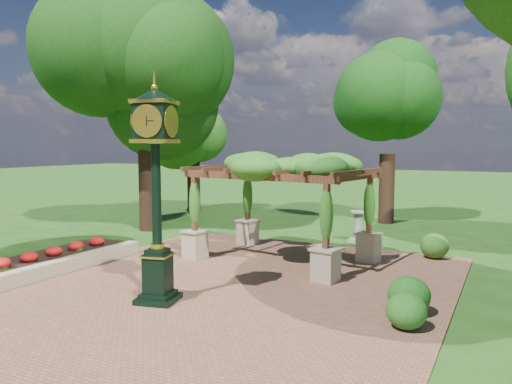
% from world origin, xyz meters
% --- Properties ---
extents(ground, '(120.00, 120.00, 0.00)m').
position_xyz_m(ground, '(0.00, 0.00, 0.00)').
color(ground, '#1E4714').
rests_on(ground, ground).
extents(brick_plaza, '(10.00, 12.00, 0.04)m').
position_xyz_m(brick_plaza, '(0.00, 1.00, 0.02)').
color(brick_plaza, brown).
rests_on(brick_plaza, ground).
extents(border_wall, '(0.35, 5.00, 0.40)m').
position_xyz_m(border_wall, '(-4.60, 0.50, 0.20)').
color(border_wall, '#C6B793').
rests_on(border_wall, ground).
extents(flower_bed, '(1.50, 5.00, 0.36)m').
position_xyz_m(flower_bed, '(-5.50, 0.50, 0.18)').
color(flower_bed, red).
rests_on(flower_bed, ground).
extents(pedestal_clock, '(1.10, 1.10, 4.66)m').
position_xyz_m(pedestal_clock, '(-0.77, -0.63, 2.79)').
color(pedestal_clock, black).
rests_on(pedestal_clock, brick_plaza).
extents(pergola, '(5.51, 3.91, 3.21)m').
position_xyz_m(pergola, '(-0.07, 4.21, 2.64)').
color(pergola, tan).
rests_on(pergola, brick_plaza).
extents(sundial, '(0.62, 0.62, 1.09)m').
position_xyz_m(sundial, '(1.16, 8.12, 0.48)').
color(sundial, gray).
rests_on(sundial, ground).
extents(shrub_front, '(0.78, 0.78, 0.68)m').
position_xyz_m(shrub_front, '(4.32, 0.20, 0.38)').
color(shrub_front, '#24611B').
rests_on(shrub_front, brick_plaza).
extents(shrub_mid, '(1.05, 1.05, 0.76)m').
position_xyz_m(shrub_mid, '(4.21, 1.05, 0.42)').
color(shrub_mid, '#1D5718').
rests_on(shrub_mid, brick_plaza).
extents(shrub_back, '(1.09, 1.09, 0.75)m').
position_xyz_m(shrub_back, '(3.96, 6.48, 0.42)').
color(shrub_back, '#2C5A1A').
rests_on(shrub_back, brick_plaza).
extents(tree_west_near, '(5.18, 5.18, 9.32)m').
position_xyz_m(tree_west_near, '(-7.00, 6.64, 6.41)').
color(tree_west_near, black).
rests_on(tree_west_near, ground).
extents(tree_west_far, '(3.64, 3.64, 7.10)m').
position_xyz_m(tree_west_far, '(-8.41, 11.87, 4.85)').
color(tree_west_far, black).
rests_on(tree_west_far, ground).
extents(tree_north, '(3.81, 3.81, 7.81)m').
position_xyz_m(tree_north, '(1.05, 12.88, 5.34)').
color(tree_north, '#341E15').
rests_on(tree_north, ground).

